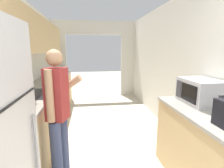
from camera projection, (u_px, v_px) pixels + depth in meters
The scene contains 8 objects.
wall_left at pixel (20, 54), 2.82m from camera, with size 0.38×7.71×2.50m.
wall_right at pixel (187, 70), 2.86m from camera, with size 0.06×7.71×2.50m.
wall_far_with_doorway at pixel (94, 53), 5.82m from camera, with size 3.13×0.06×2.50m.
counter_left at pixel (49, 103), 3.73m from camera, with size 0.62×4.19×0.92m.
counter_right at pixel (213, 158), 1.84m from camera, with size 0.62×1.58×0.92m.
range_oven at pixel (36, 122), 2.73m from camera, with size 0.66×0.74×1.06m.
person at pixel (58, 115), 2.01m from camera, with size 0.51×0.44×1.58m.
microwave at pixel (200, 91), 2.16m from camera, with size 0.39×0.53×0.30m.
Camera 1 is at (-0.22, -0.60, 1.58)m, focal length 28.00 mm.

